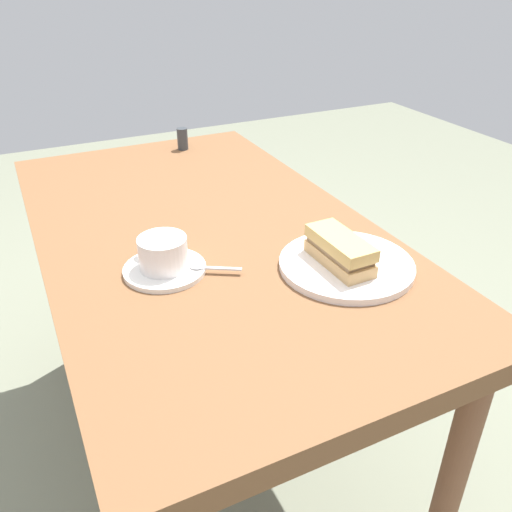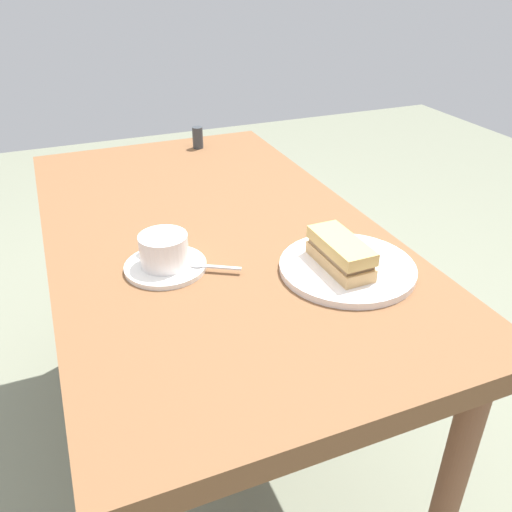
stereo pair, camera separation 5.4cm
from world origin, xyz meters
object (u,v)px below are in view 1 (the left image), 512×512
(coffee_saucer, at_px, (165,269))
(salt_shaker, at_px, (182,139))
(sandwich_front, at_px, (340,250))
(coffee_cup, at_px, (162,252))
(spoon, at_px, (207,268))
(dining_table, at_px, (206,257))
(sandwich_plate, at_px, (346,265))

(coffee_saucer, bearing_deg, salt_shaker, -21.72)
(sandwich_front, relative_size, coffee_cup, 1.31)
(coffee_cup, distance_m, salt_shaker, 0.71)
(sandwich_front, bearing_deg, spoon, 67.11)
(dining_table, xyz_separation_m, coffee_saucer, (-0.15, 0.14, 0.08))
(dining_table, xyz_separation_m, salt_shaker, (0.52, -0.13, 0.11))
(sandwich_plate, xyz_separation_m, sandwich_front, (0.00, 0.02, 0.04))
(dining_table, relative_size, salt_shaker, 19.15)
(spoon, height_order, salt_shaker, salt_shaker)
(sandwich_front, height_order, spoon, sandwich_front)
(sandwich_front, xyz_separation_m, spoon, (0.10, 0.23, -0.03))
(dining_table, distance_m, salt_shaker, 0.54)
(sandwich_front, relative_size, spoon, 1.66)
(coffee_saucer, distance_m, spoon, 0.08)
(sandwich_plate, distance_m, salt_shaker, 0.80)
(coffee_saucer, bearing_deg, coffee_cup, 23.08)
(coffee_cup, xyz_separation_m, salt_shaker, (0.66, -0.26, -0.01))
(sandwich_front, distance_m, coffee_saucer, 0.33)
(sandwich_front, relative_size, coffee_saucer, 0.97)
(dining_table, xyz_separation_m, sandwich_plate, (-0.29, -0.18, 0.09))
(dining_table, height_order, sandwich_plate, sandwich_plate)
(sandwich_plate, bearing_deg, coffee_cup, 66.28)
(sandwich_plate, relative_size, sandwich_front, 1.70)
(dining_table, height_order, coffee_saucer, coffee_saucer)
(dining_table, relative_size, coffee_saucer, 7.96)
(sandwich_front, bearing_deg, salt_shaker, 2.52)
(spoon, distance_m, salt_shaker, 0.73)
(coffee_cup, bearing_deg, sandwich_plate, -113.72)
(sandwich_plate, xyz_separation_m, coffee_cup, (0.14, 0.32, 0.04))
(coffee_cup, height_order, salt_shaker, coffee_cup)
(sandwich_front, xyz_separation_m, salt_shaker, (0.80, 0.04, -0.01))
(sandwich_plate, height_order, coffee_saucer, sandwich_plate)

